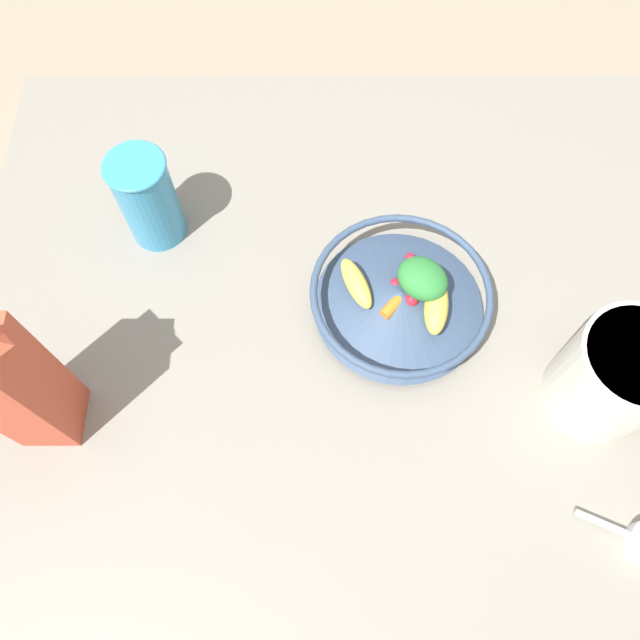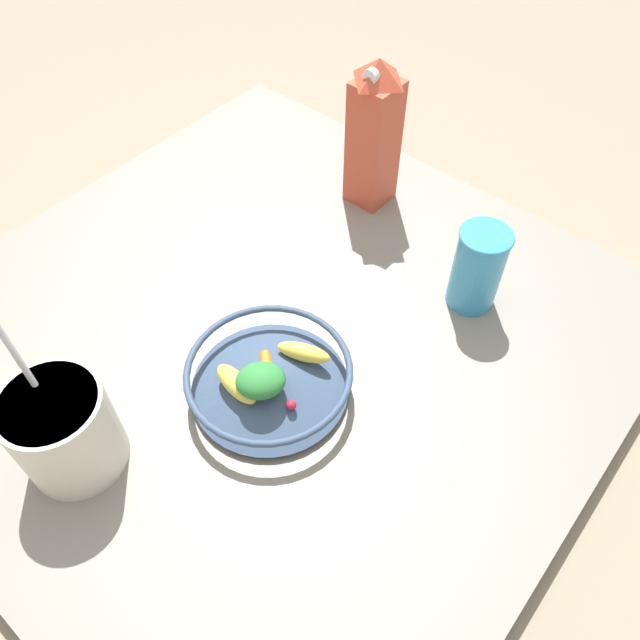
% 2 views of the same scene
% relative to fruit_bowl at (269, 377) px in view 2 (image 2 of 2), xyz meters
% --- Properties ---
extents(ground_plane, '(6.00, 6.00, 0.00)m').
position_rel_fruit_bowl_xyz_m(ground_plane, '(-0.08, 0.08, -0.07)').
color(ground_plane, gray).
extents(countertop, '(1.00, 1.00, 0.04)m').
position_rel_fruit_bowl_xyz_m(countertop, '(-0.08, 0.08, -0.05)').
color(countertop, gray).
rests_on(countertop, ground_plane).
extents(fruit_bowl, '(0.23, 0.23, 0.08)m').
position_rel_fruit_bowl_xyz_m(fruit_bowl, '(0.00, 0.00, 0.00)').
color(fruit_bowl, '#384C6B').
rests_on(fruit_bowl, countertop).
extents(milk_carton, '(0.07, 0.07, 0.27)m').
position_rel_fruit_bowl_xyz_m(milk_carton, '(-0.15, 0.43, 0.10)').
color(milk_carton, '#CC4C33').
rests_on(milk_carton, countertop).
extents(yogurt_tub, '(0.16, 0.13, 0.25)m').
position_rel_fruit_bowl_xyz_m(yogurt_tub, '(-0.12, -0.24, 0.04)').
color(yogurt_tub, silver).
rests_on(yogurt_tub, countertop).
extents(drinking_cup, '(0.08, 0.08, 0.14)m').
position_rel_fruit_bowl_xyz_m(drinking_cup, '(0.13, 0.33, 0.04)').
color(drinking_cup, '#3893C6').
rests_on(drinking_cup, countertop).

